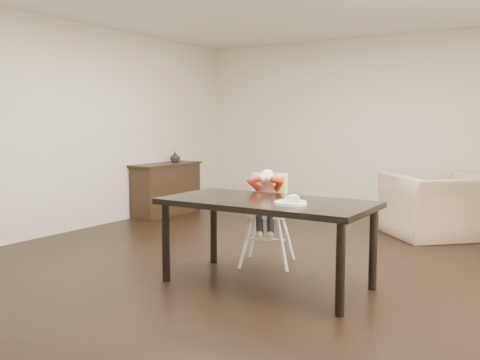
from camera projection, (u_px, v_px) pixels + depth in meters
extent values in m
plane|color=black|center=(266.00, 266.00, 5.27)|extent=(7.00, 7.00, 0.00)
cube|color=beige|center=(380.00, 127.00, 8.08)|extent=(6.00, 0.02, 2.70)
cube|color=beige|center=(59.00, 127.00, 6.72)|extent=(0.02, 7.00, 2.70)
cube|color=black|center=(267.00, 203.00, 4.58)|extent=(1.80, 0.90, 0.05)
cylinder|color=black|center=(166.00, 243.00, 4.74)|extent=(0.07, 0.07, 0.70)
cylinder|color=black|center=(340.00, 269.00, 3.87)|extent=(0.07, 0.07, 0.70)
cylinder|color=black|center=(214.00, 229.00, 5.37)|extent=(0.07, 0.07, 0.70)
cylinder|color=black|center=(373.00, 249.00, 4.50)|extent=(0.07, 0.07, 0.70)
cylinder|color=white|center=(246.00, 242.00, 5.20)|extent=(0.05, 0.05, 0.50)
cylinder|color=white|center=(282.00, 244.00, 5.12)|extent=(0.05, 0.05, 0.50)
cylinder|color=white|center=(253.00, 234.00, 5.55)|extent=(0.05, 0.05, 0.50)
cylinder|color=white|center=(288.00, 236.00, 5.47)|extent=(0.05, 0.05, 0.50)
cube|color=white|center=(267.00, 214.00, 5.31)|extent=(0.45, 0.42, 0.05)
cube|color=#88DE1C|center=(267.00, 211.00, 5.31)|extent=(0.36, 0.35, 0.03)
cube|color=white|center=(270.00, 192.00, 5.42)|extent=(0.36, 0.16, 0.38)
cube|color=#88DE1C|center=(270.00, 193.00, 5.40)|extent=(0.30, 0.12, 0.34)
cube|color=black|center=(263.00, 194.00, 5.35)|extent=(0.08, 0.16, 0.02)
cube|color=black|center=(274.00, 194.00, 5.32)|extent=(0.08, 0.16, 0.02)
cylinder|color=#B62714|center=(268.00, 197.00, 5.29)|extent=(0.26, 0.26, 0.24)
sphere|color=beige|center=(267.00, 178.00, 5.25)|extent=(0.21, 0.21, 0.16)
ellipsoid|color=brown|center=(268.00, 176.00, 5.27)|extent=(0.21, 0.20, 0.12)
sphere|color=beige|center=(262.00, 178.00, 5.18)|extent=(0.09, 0.09, 0.07)
sphere|color=beige|center=(269.00, 178.00, 5.16)|extent=(0.09, 0.09, 0.07)
cylinder|color=white|center=(290.00, 203.00, 4.32)|extent=(0.30, 0.30, 0.02)
torus|color=white|center=(290.00, 202.00, 4.32)|extent=(0.30, 0.30, 0.01)
imported|color=tan|center=(441.00, 195.00, 6.54)|extent=(1.41, 1.40, 1.05)
cube|color=black|center=(166.00, 190.00, 8.23)|extent=(0.40, 1.20, 0.76)
cube|color=black|center=(166.00, 164.00, 8.18)|extent=(0.44, 1.26, 0.03)
imported|color=#99999E|center=(175.00, 157.00, 8.36)|extent=(0.18, 0.19, 0.16)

